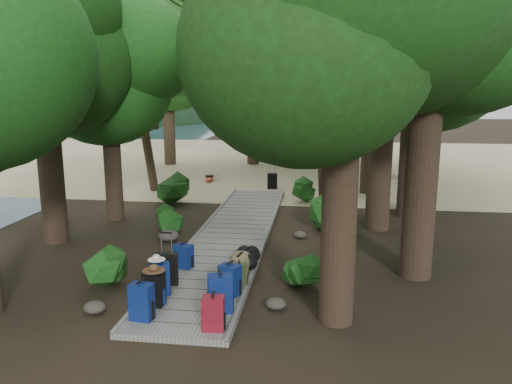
% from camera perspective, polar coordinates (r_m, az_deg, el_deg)
% --- Properties ---
extents(ground, '(120.00, 120.00, 0.00)m').
position_cam_1_polar(ground, '(13.12, -3.45, -6.46)').
color(ground, '#2E2217').
rests_on(ground, ground).
extents(sand_beach, '(40.00, 22.00, 0.02)m').
position_cam_1_polar(sand_beach, '(28.63, 2.59, 3.54)').
color(sand_beach, tan).
rests_on(sand_beach, ground).
extents(boardwalk, '(2.00, 12.00, 0.12)m').
position_cam_1_polar(boardwalk, '(14.04, -2.68, -4.97)').
color(boardwalk, gray).
rests_on(boardwalk, ground).
extents(backpack_left_a, '(0.42, 0.32, 0.73)m').
position_cam_1_polar(backpack_left_a, '(9.12, -12.94, -11.92)').
color(backpack_left_a, navy).
rests_on(backpack_left_a, boardwalk).
extents(backpack_left_b, '(0.40, 0.29, 0.70)m').
position_cam_1_polar(backpack_left_b, '(9.63, -11.60, -10.63)').
color(backpack_left_b, black).
rests_on(backpack_left_b, boardwalk).
extents(backpack_left_c, '(0.46, 0.39, 0.71)m').
position_cam_1_polar(backpack_left_c, '(10.07, -10.95, -9.55)').
color(backpack_left_c, navy).
rests_on(backpack_left_c, boardwalk).
extents(backpack_left_d, '(0.45, 0.38, 0.59)m').
position_cam_1_polar(backpack_left_d, '(11.45, -8.27, -7.13)').
color(backpack_left_d, navy).
rests_on(backpack_left_d, boardwalk).
extents(backpack_right_a, '(0.38, 0.29, 0.65)m').
position_cam_1_polar(backpack_right_a, '(8.59, -4.90, -13.45)').
color(backpack_right_a, maroon).
rests_on(backpack_right_a, boardwalk).
extents(backpack_right_b, '(0.50, 0.41, 0.78)m').
position_cam_1_polar(backpack_right_b, '(9.19, -4.12, -11.27)').
color(backpack_right_b, navy).
rests_on(backpack_right_b, boardwalk).
extents(backpack_right_c, '(0.47, 0.41, 0.67)m').
position_cam_1_polar(backpack_right_c, '(9.92, -3.01, -9.81)').
color(backpack_right_c, navy).
rests_on(backpack_right_c, boardwalk).
extents(backpack_right_d, '(0.37, 0.30, 0.50)m').
position_cam_1_polar(backpack_right_d, '(10.40, -1.94, -9.25)').
color(backpack_right_d, '#333C1A').
rests_on(backpack_right_d, boardwalk).
extents(duffel_right_khaki, '(0.49, 0.67, 0.42)m').
position_cam_1_polar(duffel_right_khaki, '(11.03, -1.86, -8.24)').
color(duffel_right_khaki, olive).
rests_on(duffel_right_khaki, boardwalk).
extents(duffel_right_black, '(0.57, 0.71, 0.39)m').
position_cam_1_polar(duffel_right_black, '(11.48, -1.06, -7.49)').
color(duffel_right_black, black).
rests_on(duffel_right_black, boardwalk).
extents(suitcase_on_boardwalk, '(0.47, 0.33, 0.67)m').
position_cam_1_polar(suitcase_on_boardwalk, '(10.55, -10.09, -8.64)').
color(suitcase_on_boardwalk, black).
rests_on(suitcase_on_boardwalk, boardwalk).
extents(lone_suitcase_on_sand, '(0.42, 0.26, 0.63)m').
position_cam_1_polar(lone_suitcase_on_sand, '(20.67, 1.88, 1.27)').
color(lone_suitcase_on_sand, black).
rests_on(lone_suitcase_on_sand, sand_beach).
extents(hat_brown, '(0.42, 0.42, 0.13)m').
position_cam_1_polar(hat_brown, '(9.43, -11.61, -8.44)').
color(hat_brown, '#51351E').
rests_on(hat_brown, backpack_left_b).
extents(hat_white, '(0.34, 0.34, 0.11)m').
position_cam_1_polar(hat_white, '(9.95, -11.32, -7.29)').
color(hat_white, silver).
rests_on(hat_white, backpack_left_c).
extents(kayak, '(1.10, 3.05, 0.30)m').
position_cam_1_polar(kayak, '(22.60, -5.35, 1.70)').
color(kayak, '#B1220F').
rests_on(kayak, sand_beach).
extents(sun_lounger, '(0.68, 2.04, 0.66)m').
position_cam_1_polar(sun_lounger, '(23.16, 8.52, 2.32)').
color(sun_lounger, silver).
rests_on(sun_lounger, sand_beach).
extents(tree_right_a, '(5.25, 5.25, 8.75)m').
position_cam_1_polar(tree_right_a, '(8.44, 10.05, 13.45)').
color(tree_right_a, black).
rests_on(tree_right_a, ground).
extents(tree_right_b, '(5.59, 5.59, 9.98)m').
position_cam_1_polar(tree_right_b, '(11.12, 19.30, 15.72)').
color(tree_right_b, black).
rests_on(tree_right_b, ground).
extents(tree_right_c, '(5.80, 5.80, 10.03)m').
position_cam_1_polar(tree_right_c, '(14.82, 14.56, 14.95)').
color(tree_right_c, black).
rests_on(tree_right_c, ground).
extents(tree_right_d, '(6.31, 6.31, 11.57)m').
position_cam_1_polar(tree_right_d, '(16.67, 18.25, 17.00)').
color(tree_right_d, black).
rests_on(tree_right_d, ground).
extents(tree_right_e, '(4.43, 4.43, 7.98)m').
position_cam_1_polar(tree_right_e, '(19.95, 13.02, 11.16)').
color(tree_right_e, black).
rests_on(tree_right_e, ground).
extents(tree_right_f, '(5.21, 5.21, 9.30)m').
position_cam_1_polar(tree_right_f, '(22.70, 18.03, 12.60)').
color(tree_right_f, black).
rests_on(tree_right_f, ground).
extents(tree_left_b, '(5.14, 5.14, 9.25)m').
position_cam_1_polar(tree_left_b, '(14.18, -23.26, 12.97)').
color(tree_left_b, black).
rests_on(tree_left_b, ground).
extents(tree_left_c, '(4.45, 4.45, 7.74)m').
position_cam_1_polar(tree_left_c, '(16.07, -16.49, 10.47)').
color(tree_left_c, black).
rests_on(tree_left_c, ground).
extents(tree_back_a, '(5.36, 5.36, 9.28)m').
position_cam_1_polar(tree_back_a, '(27.22, -0.35, 12.91)').
color(tree_back_a, black).
rests_on(tree_back_a, ground).
extents(tree_back_b, '(5.22, 5.22, 9.32)m').
position_cam_1_polar(tree_back_b, '(28.90, 6.97, 12.79)').
color(tree_back_b, black).
rests_on(tree_back_b, ground).
extents(tree_back_c, '(5.65, 5.65, 10.17)m').
position_cam_1_polar(tree_back_c, '(28.28, 14.08, 13.42)').
color(tree_back_c, black).
rests_on(tree_back_c, ground).
extents(tree_back_d, '(5.34, 5.34, 8.90)m').
position_cam_1_polar(tree_back_d, '(27.51, -10.08, 12.32)').
color(tree_back_d, black).
rests_on(tree_back_d, ground).
extents(palm_right_a, '(4.95, 4.95, 8.44)m').
position_cam_1_polar(palm_right_a, '(18.20, 8.60, 12.02)').
color(palm_right_a, '#113A10').
rests_on(palm_right_a, ground).
extents(palm_right_b, '(4.09, 4.09, 7.91)m').
position_cam_1_polar(palm_right_b, '(23.83, 13.21, 11.12)').
color(palm_right_b, '#113A10').
rests_on(palm_right_b, ground).
extents(palm_right_c, '(4.00, 4.00, 6.37)m').
position_cam_1_polar(palm_right_c, '(24.65, 8.59, 9.51)').
color(palm_right_c, '#113A10').
rests_on(palm_right_c, ground).
extents(palm_left_a, '(4.73, 4.73, 7.53)m').
position_cam_1_polar(palm_left_a, '(20.38, -12.72, 10.54)').
color(palm_left_a, '#113A10').
rests_on(palm_left_a, ground).
extents(rock_left_a, '(0.41, 0.37, 0.23)m').
position_cam_1_polar(rock_left_a, '(9.96, -17.93, -12.43)').
color(rock_left_a, '#4C473F').
rests_on(rock_left_a, ground).
extents(rock_left_b, '(0.33, 0.29, 0.18)m').
position_cam_1_polar(rock_left_b, '(12.11, -17.07, -8.11)').
color(rock_left_b, '#4C473F').
rests_on(rock_left_b, ground).
extents(rock_left_c, '(0.57, 0.51, 0.31)m').
position_cam_1_polar(rock_left_c, '(13.87, -9.94, -4.94)').
color(rock_left_c, '#4C473F').
rests_on(rock_left_c, ground).
extents(rock_left_d, '(0.26, 0.23, 0.14)m').
position_cam_1_polar(rock_left_d, '(16.14, -8.75, -2.83)').
color(rock_left_d, '#4C473F').
rests_on(rock_left_d, ground).
extents(rock_right_a, '(0.39, 0.35, 0.22)m').
position_cam_1_polar(rock_right_a, '(9.67, 2.28, -12.63)').
color(rock_right_a, '#4C473F').
rests_on(rock_right_a, ground).
extents(rock_right_b, '(0.46, 0.41, 0.25)m').
position_cam_1_polar(rock_right_b, '(11.37, 8.19, -8.81)').
color(rock_right_b, '#4C473F').
rests_on(rock_right_b, ground).
extents(rock_right_c, '(0.35, 0.31, 0.19)m').
position_cam_1_polar(rock_right_c, '(14.02, 5.04, -4.88)').
color(rock_right_c, '#4C473F').
rests_on(rock_right_c, ground).
extents(rock_right_d, '(0.57, 0.51, 0.31)m').
position_cam_1_polar(rock_right_d, '(16.49, 8.58, -2.20)').
color(rock_right_d, '#4C473F').
rests_on(rock_right_d, ground).
extents(shrub_left_a, '(1.01, 1.01, 0.91)m').
position_cam_1_polar(shrub_left_a, '(10.96, -17.26, -8.20)').
color(shrub_left_a, '#164414').
rests_on(shrub_left_a, ground).
extents(shrub_left_b, '(0.90, 0.90, 0.81)m').
position_cam_1_polar(shrub_left_b, '(14.62, -10.17, -3.06)').
color(shrub_left_b, '#164414').
rests_on(shrub_left_b, ground).
extents(shrub_left_c, '(1.23, 1.23, 1.11)m').
position_cam_1_polar(shrub_left_c, '(18.24, -9.51, 0.39)').
color(shrub_left_c, '#164414').
rests_on(shrub_left_c, ground).
extents(shrub_right_a, '(0.86, 0.86, 0.78)m').
position_cam_1_polar(shrub_right_a, '(10.51, 5.45, -8.97)').
color(shrub_right_a, '#164414').
rests_on(shrub_right_a, ground).
extents(shrub_right_b, '(1.31, 1.31, 1.18)m').
position_cam_1_polar(shrub_right_b, '(14.78, 8.61, -2.11)').
color(shrub_right_b, '#164414').
rests_on(shrub_right_b, ground).
extents(shrub_right_c, '(0.94, 0.94, 0.85)m').
position_cam_1_polar(shrub_right_c, '(18.41, 5.15, 0.21)').
color(shrub_right_c, '#164414').
rests_on(shrub_right_c, ground).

